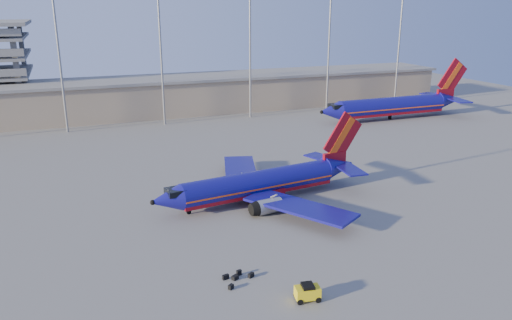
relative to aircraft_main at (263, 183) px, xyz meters
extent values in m
plane|color=slate|center=(1.56, 3.11, -2.27)|extent=(220.00, 220.00, 0.00)
cube|color=gray|center=(11.56, 61.11, 1.73)|extent=(120.00, 15.00, 8.00)
cube|color=slate|center=(11.56, 61.11, 5.93)|extent=(122.00, 16.00, 0.60)
cylinder|color=gray|center=(-23.44, 49.11, 11.73)|extent=(0.44, 0.44, 28.00)
cylinder|color=gray|center=(-3.44, 49.11, 11.73)|extent=(0.44, 0.44, 28.00)
cylinder|color=gray|center=(16.56, 49.11, 11.73)|extent=(0.44, 0.44, 28.00)
cylinder|color=gray|center=(36.56, 49.11, 11.73)|extent=(0.44, 0.44, 28.00)
cylinder|color=gray|center=(56.56, 49.11, 11.73)|extent=(0.44, 0.44, 28.00)
cylinder|color=navy|center=(-0.75, -0.10, 0.14)|extent=(21.67, 6.03, 3.30)
cube|color=maroon|center=(-0.75, -0.10, -0.70)|extent=(21.58, 5.41, 1.16)
cube|color=#F45314|center=(-0.75, -0.10, -0.08)|extent=(21.67, 6.06, 0.20)
cone|color=navy|center=(-13.22, -1.72, 0.14)|extent=(4.14, 3.76, 3.30)
cube|color=black|center=(-12.07, -1.57, 0.99)|extent=(2.42, 2.58, 0.71)
cone|color=navy|center=(12.18, 1.58, 0.46)|extent=(5.03, 3.87, 3.30)
cube|color=maroon|center=(11.47, 1.49, 1.66)|extent=(3.78, 0.97, 1.96)
cube|color=maroon|center=(12.71, 1.65, 4.78)|extent=(6.53, 1.13, 7.12)
cube|color=#F45314|center=(12.53, 1.63, 4.78)|extent=(4.37, 0.93, 5.59)
cube|color=navy|center=(11.43, 4.54, 0.95)|extent=(4.42, 6.28, 0.20)
cube|color=navy|center=(12.21, -1.48, 0.95)|extent=(3.13, 5.91, 0.20)
cube|color=navy|center=(-0.43, 7.86, -0.66)|extent=(8.23, 14.53, 0.31)
cube|color=navy|center=(1.59, -7.71, -0.66)|extent=(11.01, 14.13, 0.31)
cube|color=maroon|center=(-0.30, -0.04, -1.06)|extent=(5.76, 4.14, 0.89)
cylinder|color=gray|center=(-2.40, 4.37, -1.24)|extent=(3.43, 2.27, 1.87)
cylinder|color=gray|center=(-1.21, -4.84, -1.24)|extent=(3.43, 2.27, 1.87)
cylinder|color=gray|center=(-10.48, -1.36, -1.78)|extent=(0.24, 0.24, 0.98)
cylinder|color=black|center=(-10.48, -1.36, -1.98)|extent=(0.60, 0.29, 0.57)
cylinder|color=black|center=(0.28, 2.38, -1.89)|extent=(0.81, 0.58, 0.75)
cylinder|color=black|center=(0.88, -2.23, -1.89)|extent=(0.81, 0.58, 0.75)
cylinder|color=navy|center=(45.47, 35.50, 0.73)|extent=(26.67, 4.36, 4.11)
cube|color=maroon|center=(45.47, 35.50, -0.32)|extent=(26.66, 3.58, 1.44)
cube|color=#F45314|center=(45.47, 35.50, 0.45)|extent=(26.67, 4.40, 0.24)
cone|color=navy|center=(29.82, 35.35, 0.73)|extent=(4.70, 4.15, 4.11)
cube|color=black|center=(31.27, 35.36, 1.78)|extent=(2.69, 2.91, 0.89)
cone|color=navy|center=(61.67, 35.65, 1.12)|extent=(5.81, 4.16, 4.11)
cube|color=maroon|center=(60.78, 35.64, 2.62)|extent=(4.67, 0.65, 2.44)
cube|color=maroon|center=(62.33, 35.66, 6.50)|extent=(8.15, 0.43, 8.85)
cube|color=#F45314|center=(62.11, 35.65, 6.50)|extent=(5.42, 0.52, 6.94)
cube|color=navy|center=(61.19, 39.42, 1.73)|extent=(4.79, 7.65, 0.24)
cube|color=navy|center=(61.26, 31.87, 1.73)|extent=(4.67, 7.62, 0.24)
cylinder|color=black|center=(45.47, 35.50, -1.77)|extent=(0.78, 0.78, 1.00)
cube|color=yellow|center=(-5.36, -23.63, -1.50)|extent=(2.32, 1.57, 1.02)
cube|color=black|center=(-5.36, -23.63, -0.88)|extent=(1.20, 1.28, 0.36)
cylinder|color=black|center=(-6.08, -22.94, -2.00)|extent=(0.56, 0.27, 0.53)
cylinder|color=black|center=(-6.27, -24.05, -2.00)|extent=(0.56, 0.27, 0.53)
cylinder|color=black|center=(-4.46, -23.21, -2.00)|extent=(0.56, 0.27, 0.53)
cylinder|color=black|center=(-4.65, -24.32, -2.00)|extent=(0.56, 0.27, 0.53)
cube|color=black|center=(-11.02, -19.49, -2.05)|extent=(0.60, 0.55, 0.43)
cube|color=black|center=(-10.13, -18.06, -2.07)|extent=(0.72, 0.64, 0.40)
cube|color=black|center=(-8.59, -18.21, -2.06)|extent=(0.68, 0.57, 0.41)
cube|color=black|center=(-10.95, -17.71, -2.03)|extent=(0.66, 0.40, 0.47)
cube|color=black|center=(-9.52, -17.43, -2.01)|extent=(0.51, 0.36, 0.51)
camera|label=1|loc=(-23.28, -57.51, 22.28)|focal=35.00mm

